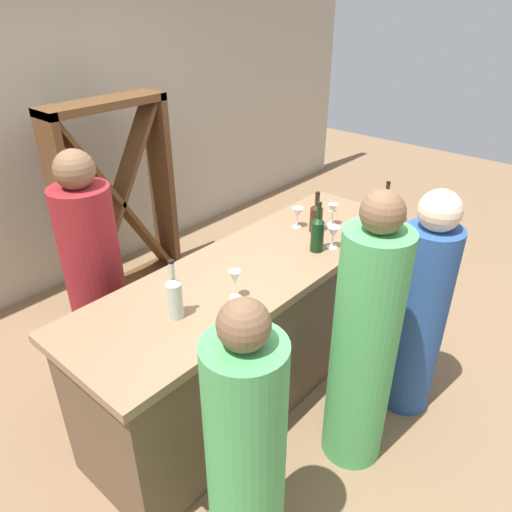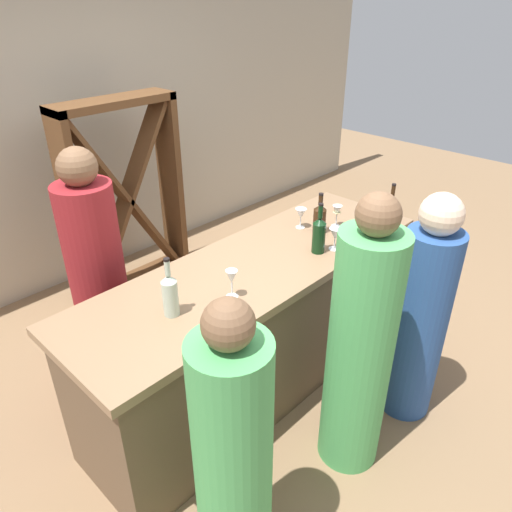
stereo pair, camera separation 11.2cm
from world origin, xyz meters
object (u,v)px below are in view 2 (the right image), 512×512
Objects in this scene: person_right_guest at (360,350)px; wine_bottle_leftmost_clear_pale at (170,294)px; wine_glass_far_left at (301,214)px; wine_glass_near_center at (232,278)px; person_server_behind at (100,287)px; person_center_guest at (420,318)px; wine_bottle_second_left_dark_green at (319,234)px; wine_bottle_second_right_amber_brown at (390,209)px; person_left_guest at (233,460)px; wine_glass_near_left at (335,235)px; wine_rack at (126,200)px; wine_bottle_center_amber_brown at (320,218)px; wine_glass_near_right at (337,212)px.

wine_bottle_leftmost_clear_pale is at bearing 37.74° from person_right_guest.
wine_glass_far_left is 0.09× the size of person_right_guest.
wine_glass_far_left is at bearing 16.73° from wine_glass_near_center.
wine_bottle_leftmost_clear_pale is 0.19× the size of person_server_behind.
person_server_behind is at bearing 19.50° from person_center_guest.
wine_glass_far_left is at bearing 56.97° from wine_bottle_second_left_dark_green.
wine_bottle_second_right_amber_brown reaches higher than wine_glass_far_left.
person_left_guest is (-1.89, -0.43, -0.38)m from wine_bottle_second_right_amber_brown.
wine_glass_near_center is (0.31, -0.11, -0.00)m from wine_bottle_leftmost_clear_pale.
wine_bottle_second_right_amber_brown is 0.56m from wine_glass_near_left.
wine_rack is at bearing 74.16° from wine_glass_near_center.
wine_bottle_center_amber_brown is at bearing 69.09° from person_server_behind.
wine_rack reaches higher than person_right_guest.
wine_rack is 10.21× the size of wine_glass_near_center.
wine_glass_near_left is at bearing -9.39° from wine_bottle_leftmost_clear_pale.
wine_bottle_leftmost_clear_pale is 0.99m from person_right_guest.
wine_rack is at bearing 64.20° from wine_bottle_leftmost_clear_pale.
wine_rack is at bearing 113.48° from wine_bottle_second_right_amber_brown.
wine_glass_near_left is 0.10× the size of person_center_guest.
person_right_guest is (-0.55, 0.06, 0.06)m from person_center_guest.
wine_bottle_second_left_dark_green is 0.76m from person_center_guest.
person_left_guest is at bearing -167.14° from wine_bottle_second_right_amber_brown.
person_right_guest reaches higher than wine_glass_near_left.
wine_bottle_leftmost_clear_pale is at bearing -172.38° from wine_glass_far_left.
person_center_guest is (-0.02, -0.92, -0.36)m from wine_glass_far_left.
wine_bottle_center_amber_brown reaches higher than wine_glass_near_center.
wine_bottle_center_amber_brown is 0.51m from wine_bottle_second_right_amber_brown.
wine_bottle_second_left_dark_green reaches higher than wine_glass_near_right.
wine_bottle_second_left_dark_green is 0.20× the size of person_right_guest.
wine_glass_far_left is (1.19, 0.16, -0.02)m from wine_bottle_leftmost_clear_pale.
wine_glass_near_left is at bearing 59.33° from person_server_behind.
wine_glass_near_left is at bearing -81.41° from wine_rack.
person_right_guest reaches higher than person_left_guest.
person_server_behind is (0.01, 0.75, -0.30)m from wine_bottle_leftmost_clear_pale.
wine_glass_near_left is 0.10× the size of person_left_guest.
wine_rack is 2.11m from wine_bottle_second_right_amber_brown.
wine_glass_near_center is 0.11× the size of person_left_guest.
person_center_guest is (1.40, -0.10, 0.01)m from person_left_guest.
wine_bottle_center_amber_brown is (0.22, 0.16, -0.02)m from wine_bottle_second_left_dark_green.
person_server_behind is (-1.18, 0.59, -0.28)m from wine_glass_far_left.
wine_bottle_leftmost_clear_pale is 1.15× the size of wine_bottle_center_amber_brown.
wine_glass_near_right is at bearing -71.79° from wine_rack.
person_server_behind is (-0.61, 1.46, 0.02)m from person_right_guest.
wine_bottle_center_amber_brown is at bearing -76.33° from wine_rack.
wine_glass_near_left is at bearing -46.11° from person_right_guest.
person_right_guest reaches higher than wine_bottle_second_right_amber_brown.
wine_glass_far_left is 0.08× the size of person_server_behind.
person_right_guest is (-0.60, -0.73, -0.30)m from wine_bottle_center_amber_brown.
wine_bottle_center_amber_brown is 1.71× the size of wine_glass_near_center.
wine_glass_near_center is (-0.79, 0.08, 0.01)m from wine_glass_near_left.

